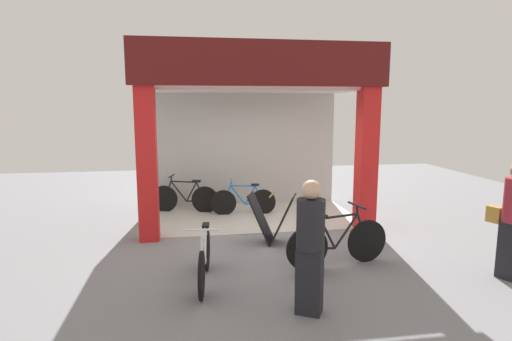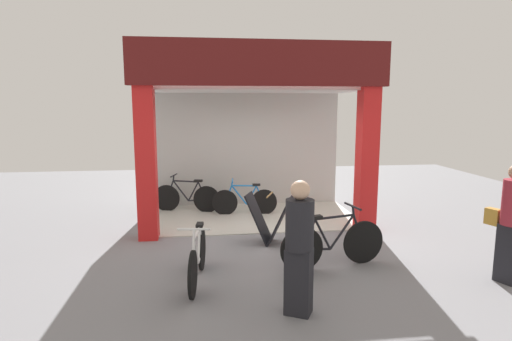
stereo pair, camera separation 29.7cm
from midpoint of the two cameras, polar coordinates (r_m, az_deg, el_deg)
ground_plane at (r=8.26m, az=-0.34°, el=-8.58°), size 17.10×17.10×0.00m
shop_facade at (r=9.13m, az=-1.55°, el=5.37°), size 4.75×2.83×3.62m
bicycle_inside_0 at (r=9.57m, az=-2.59°, el=-4.13°), size 1.47×0.40×0.81m
bicycle_inside_1 at (r=9.93m, az=-10.46°, el=-3.65°), size 1.55×0.51×0.87m
bicycle_parked_0 at (r=6.70m, az=9.71°, el=-9.53°), size 1.71×0.48×0.95m
bicycle_parked_1 at (r=6.08m, az=-8.39°, el=-11.75°), size 0.44×1.59×0.88m
sandwich_board_sign at (r=7.62m, az=1.02°, el=-6.53°), size 0.94×0.73×0.92m
pedestrian_0 at (r=5.07m, az=5.65°, el=-10.09°), size 0.45×0.45×1.63m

